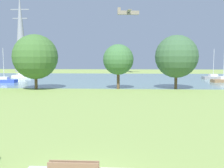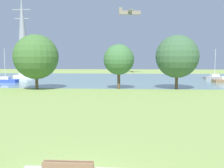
% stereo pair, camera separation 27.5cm
% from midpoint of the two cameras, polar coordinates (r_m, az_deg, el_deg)
% --- Properties ---
extents(ground_plane, '(160.00, 160.00, 0.00)m').
position_cam_midpoint_polar(ground_plane, '(30.97, -0.62, -2.85)').
color(ground_plane, '#7F994C').
extents(water_surface, '(140.00, 40.00, 0.02)m').
position_cam_midpoint_polar(water_surface, '(58.77, 1.11, 1.20)').
color(water_surface, slate).
rests_on(water_surface, ground).
extents(sailboat_blue, '(4.92, 1.94, 6.57)m').
position_cam_midpoint_polar(sailboat_blue, '(53.35, -22.97, 0.78)').
color(sailboat_blue, blue).
rests_on(sailboat_blue, water_surface).
extents(sailboat_white, '(4.80, 1.51, 5.73)m').
position_cam_midpoint_polar(sailboat_white, '(65.28, -19.39, 1.71)').
color(sailboat_white, white).
rests_on(sailboat_white, water_surface).
extents(sailboat_gray, '(5.00, 2.39, 6.74)m').
position_cam_midpoint_polar(sailboat_gray, '(61.78, 21.42, 1.44)').
color(sailboat_gray, gray).
rests_on(sailboat_gray, water_surface).
extents(sailboat_brown, '(5.03, 2.79, 6.27)m').
position_cam_midpoint_polar(sailboat_brown, '(54.28, 23.35, 0.83)').
color(sailboat_brown, brown).
rests_on(sailboat_brown, water_surface).
extents(tree_west_near, '(6.63, 6.63, 8.16)m').
position_cam_midpoint_polar(tree_west_near, '(39.81, -16.86, 5.79)').
color(tree_west_near, brown).
rests_on(tree_west_near, ground).
extents(tree_west_far, '(4.60, 4.60, 6.75)m').
position_cam_midpoint_polar(tree_west_far, '(38.64, 1.20, 5.44)').
color(tree_west_far, brown).
rests_on(tree_west_far, ground).
extents(tree_east_near, '(6.40, 6.40, 8.10)m').
position_cam_midpoint_polar(tree_east_near, '(39.69, 13.93, 5.95)').
color(tree_east_near, brown).
rests_on(tree_east_near, ground).
extents(electricity_pylon, '(6.40, 4.40, 26.70)m').
position_cam_midpoint_polar(electricity_pylon, '(95.74, -19.73, 10.60)').
color(electricity_pylon, gray).
rests_on(electricity_pylon, ground).
extents(light_aircraft, '(6.48, 8.47, 2.10)m').
position_cam_midpoint_polar(light_aircraft, '(79.03, 3.49, 15.56)').
color(light_aircraft, gray).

